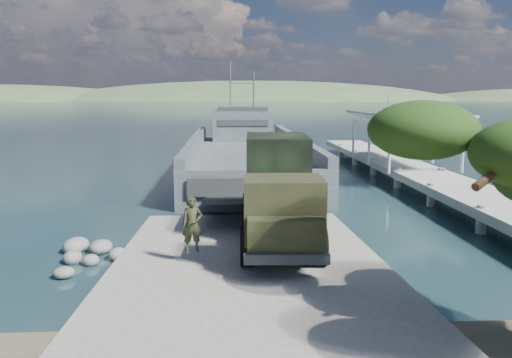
# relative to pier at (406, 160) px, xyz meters

# --- Properties ---
(ground) EXTENTS (1400.00, 1400.00, 0.00)m
(ground) POSITION_rel_pier_xyz_m (-13.00, -18.77, -1.60)
(ground) COLOR #19343C
(ground) RESTS_ON ground
(boat_ramp) EXTENTS (10.00, 18.00, 0.50)m
(boat_ramp) POSITION_rel_pier_xyz_m (-13.00, -19.77, -1.35)
(boat_ramp) COLOR gray
(boat_ramp) RESTS_ON ground
(shoreline_rocks) EXTENTS (3.20, 5.60, 0.90)m
(shoreline_rocks) POSITION_rel_pier_xyz_m (-19.20, -18.27, -1.60)
(shoreline_rocks) COLOR #61625F
(shoreline_rocks) RESTS_ON ground
(distant_headlands) EXTENTS (1000.00, 240.00, 48.00)m
(distant_headlands) POSITION_rel_pier_xyz_m (37.00, 541.23, -1.60)
(distant_headlands) COLOR #425B38
(distant_headlands) RESTS_ON ground
(pier) EXTENTS (6.40, 44.00, 6.10)m
(pier) POSITION_rel_pier_xyz_m (0.00, 0.00, 0.00)
(pier) COLOR #A0A097
(pier) RESTS_ON ground
(landing_craft) EXTENTS (9.44, 36.86, 10.93)m
(landing_craft) POSITION_rel_pier_xyz_m (-12.14, 5.82, -0.71)
(landing_craft) COLOR #41494C
(landing_craft) RESTS_ON ground
(military_truck) EXTENTS (3.42, 9.43, 4.31)m
(military_truck) POSITION_rel_pier_xyz_m (-11.63, -16.89, 1.04)
(military_truck) COLOR black
(military_truck) RESTS_ON boat_ramp
(soldier) EXTENTS (0.83, 0.62, 2.06)m
(soldier) POSITION_rel_pier_xyz_m (-15.06, -19.64, -0.07)
(soldier) COLOR black
(soldier) RESTS_ON boat_ramp
(sailboat_near) EXTENTS (3.26, 5.84, 6.83)m
(sailboat_near) POSITION_rel_pier_xyz_m (3.19, 14.61, -1.24)
(sailboat_near) COLOR silver
(sailboat_near) RESTS_ON ground
(sailboat_far) EXTENTS (1.66, 5.27, 6.37)m
(sailboat_far) POSITION_rel_pier_xyz_m (6.11, 16.54, -1.26)
(sailboat_far) COLOR silver
(sailboat_far) RESTS_ON ground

